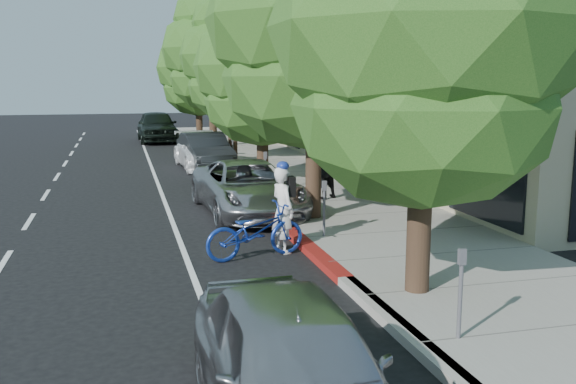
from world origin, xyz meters
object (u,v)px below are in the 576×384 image
object	(u,v)px
street_tree_4	(212,51)
bicycle	(255,231)
dark_sedan	(205,151)
white_pickup	(204,151)
street_tree_5	(198,69)
dark_suv_far	(157,126)
street_tree_1	(314,23)
near_car_a	(293,367)
pedestrian	(323,169)
street_tree_2	(262,69)
cyclist	(283,210)
street_tree_3	(232,58)
street_tree_0	(426,33)
silver_suv	(248,188)

from	to	relation	value
street_tree_4	bicycle	size ratio (longest dim) A/B	3.83
street_tree_4	bicycle	xyz separation A→B (m)	(-2.11, -20.87, -4.48)
dark_sedan	white_pickup	bearing A→B (deg)	85.18
street_tree_5	dark_suv_far	bearing A→B (deg)	-160.96
street_tree_1	dark_suv_far	world-z (taller)	street_tree_1
street_tree_5	dark_suv_far	xyz separation A→B (m)	(-2.60, -0.90, -3.31)
near_car_a	pedestrian	bearing A→B (deg)	70.59
street_tree_1	street_tree_2	size ratio (longest dim) A/B	1.23
dark_suv_far	dark_sedan	bearing A→B (deg)	-85.60
street_tree_4	cyclist	size ratio (longest dim) A/B	4.48
dark_suv_far	street_tree_3	bearing A→B (deg)	-77.86
street_tree_2	street_tree_5	distance (m)	18.00
street_tree_2	street_tree_4	world-z (taller)	street_tree_4
street_tree_2	street_tree_3	world-z (taller)	street_tree_3
street_tree_1	near_car_a	size ratio (longest dim) A/B	1.91
street_tree_1	street_tree_3	world-z (taller)	street_tree_1
street_tree_4	pedestrian	bearing A→B (deg)	-86.24
street_tree_3	dark_suv_far	distance (m)	11.96
street_tree_5	dark_sedan	xyz separation A→B (m)	(-1.40, -13.50, -3.48)
street_tree_1	street_tree_3	distance (m)	12.01
street_tree_3	street_tree_0	bearing A→B (deg)	-90.00
bicycle	street_tree_4	bearing A→B (deg)	-17.85
street_tree_3	dark_sedan	bearing A→B (deg)	-133.03
street_tree_1	dark_suv_far	xyz separation A→B (m)	(-2.60, 23.10, -4.07)
street_tree_0	street_tree_5	xyz separation A→B (m)	(0.00, 30.00, -0.12)
bicycle	silver_suv	distance (m)	4.43
dark_suv_far	pedestrian	bearing A→B (deg)	-81.10
street_tree_2	street_tree_4	distance (m)	12.05
cyclist	dark_suv_far	distance (m)	25.69
bicycle	silver_suv	size ratio (longest dim) A/B	0.41
street_tree_0	street_tree_2	bearing A→B (deg)	90.00
street_tree_0	dark_sedan	distance (m)	16.95
street_tree_1	cyclist	distance (m)	5.02
street_tree_2	cyclist	size ratio (longest dim) A/B	3.64
white_pickup	dark_sedan	bearing A→B (deg)	-93.23
street_tree_0	silver_suv	xyz separation A→B (m)	(-1.40, 7.50, -3.62)
street_tree_0	near_car_a	distance (m)	5.91
street_tree_3	pedestrian	distance (m)	10.25
street_tree_2	cyclist	world-z (taller)	street_tree_2
dark_suv_far	bicycle	bearing A→B (deg)	-89.97
street_tree_4	silver_suv	world-z (taller)	street_tree_4
bicycle	pedestrian	bearing A→B (deg)	-42.78
dark_sedan	near_car_a	size ratio (longest dim) A/B	1.05
street_tree_5	street_tree_1	bearing A→B (deg)	-90.00
silver_suv	pedestrian	distance (m)	2.61
street_tree_3	dark_suv_far	bearing A→B (deg)	103.18
cyclist	bicycle	bearing A→B (deg)	99.15
street_tree_5	dark_sedan	world-z (taller)	street_tree_5
silver_suv	dark_suv_far	distance (m)	21.64
street_tree_2	silver_suv	bearing A→B (deg)	-107.28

